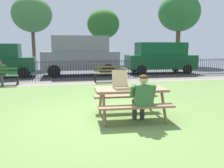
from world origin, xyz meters
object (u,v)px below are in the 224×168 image
at_px(parked_car_far_left, 1,60).
at_px(far_tree_midleft, 32,15).
at_px(parked_car_center, 160,57).
at_px(pizza_slice_on_table, 137,87).
at_px(park_bench_left, 0,77).
at_px(adult_at_table, 142,97).
at_px(far_tree_midright, 179,13).
at_px(pizza_box_open, 121,84).
at_px(far_tree_center, 103,24).
at_px(person_on_park_bench, 0,72).
at_px(picnic_table_foreground, 131,95).
at_px(park_bench_center, 110,74).
at_px(parked_car_left, 80,55).

distance_m(parked_car_far_left, far_tree_midleft, 7.06).
bearing_deg(parked_car_center, pizza_slice_on_table, -117.15).
height_order(parked_car_far_left, far_tree_midleft, far_tree_midleft).
bearing_deg(park_bench_left, adult_at_table, -54.78).
bearing_deg(far_tree_midright, far_tree_midleft, 180.00).
xyz_separation_m(pizza_box_open, parked_car_center, (5.12, 9.19, 0.22)).
height_order(parked_car_far_left, far_tree_midright, far_tree_midright).
bearing_deg(far_tree_midright, far_tree_center, 180.00).
distance_m(person_on_park_bench, parked_car_far_left, 3.19).
bearing_deg(picnic_table_foreground, park_bench_center, 83.35).
relative_size(parked_car_left, far_tree_center, 0.93).
relative_size(adult_at_table, far_tree_center, 0.24).
bearing_deg(adult_at_table, far_tree_midleft, 104.49).
bearing_deg(parked_car_far_left, person_on_park_bench, -77.77).
bearing_deg(far_tree_midright, adult_at_table, -120.17).
bearing_deg(park_bench_center, far_tree_center, 81.75).
distance_m(parked_car_far_left, parked_car_left, 4.68).
xyz_separation_m(pizza_box_open, parked_car_left, (-0.29, 9.19, 0.43)).
bearing_deg(pizza_box_open, picnic_table_foreground, -13.02).
height_order(park_bench_center, parked_car_far_left, parked_car_far_left).
relative_size(pizza_box_open, far_tree_midleft, 0.08).
height_order(parked_car_left, far_tree_midleft, far_tree_midleft).
bearing_deg(picnic_table_foreground, parked_car_left, 93.31).
height_order(pizza_slice_on_table, adult_at_table, adult_at_table).
relative_size(far_tree_midleft, far_tree_center, 1.17).
height_order(picnic_table_foreground, park_bench_left, park_bench_left).
distance_m(pizza_slice_on_table, parked_car_left, 9.20).
distance_m(pizza_slice_on_table, adult_at_table, 0.62).
bearing_deg(far_tree_midright, parked_car_center, -126.27).
relative_size(parked_car_center, far_tree_midleft, 0.79).
height_order(pizza_box_open, far_tree_midleft, far_tree_midleft).
relative_size(pizza_box_open, pizza_slice_on_table, 1.65).
relative_size(parked_car_far_left, far_tree_midleft, 0.67).
distance_m(adult_at_table, far_tree_midleft, 16.76).
bearing_deg(picnic_table_foreground, park_bench_left, 126.61).
distance_m(parked_car_left, far_tree_midleft, 7.62).
height_order(pizza_box_open, person_on_park_bench, pizza_box_open).
relative_size(person_on_park_bench, parked_car_center, 0.25).
bearing_deg(pizza_box_open, park_bench_left, 125.39).
bearing_deg(park_bench_center, far_tree_midleft, 116.98).
xyz_separation_m(picnic_table_foreground, parked_car_left, (-0.53, 9.25, 0.71)).
relative_size(adult_at_table, person_on_park_bench, 1.00).
relative_size(far_tree_midleft, far_tree_midright, 0.88).
bearing_deg(pizza_slice_on_table, park_bench_center, 85.01).
bearing_deg(pizza_box_open, adult_at_table, -56.63).
bearing_deg(person_on_park_bench, park_bench_center, -0.21).
height_order(pizza_box_open, far_tree_center, far_tree_center).
relative_size(picnic_table_foreground, adult_at_table, 1.58).
distance_m(parked_car_far_left, far_tree_midright, 16.23).
distance_m(park_bench_center, person_on_park_bench, 5.26).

